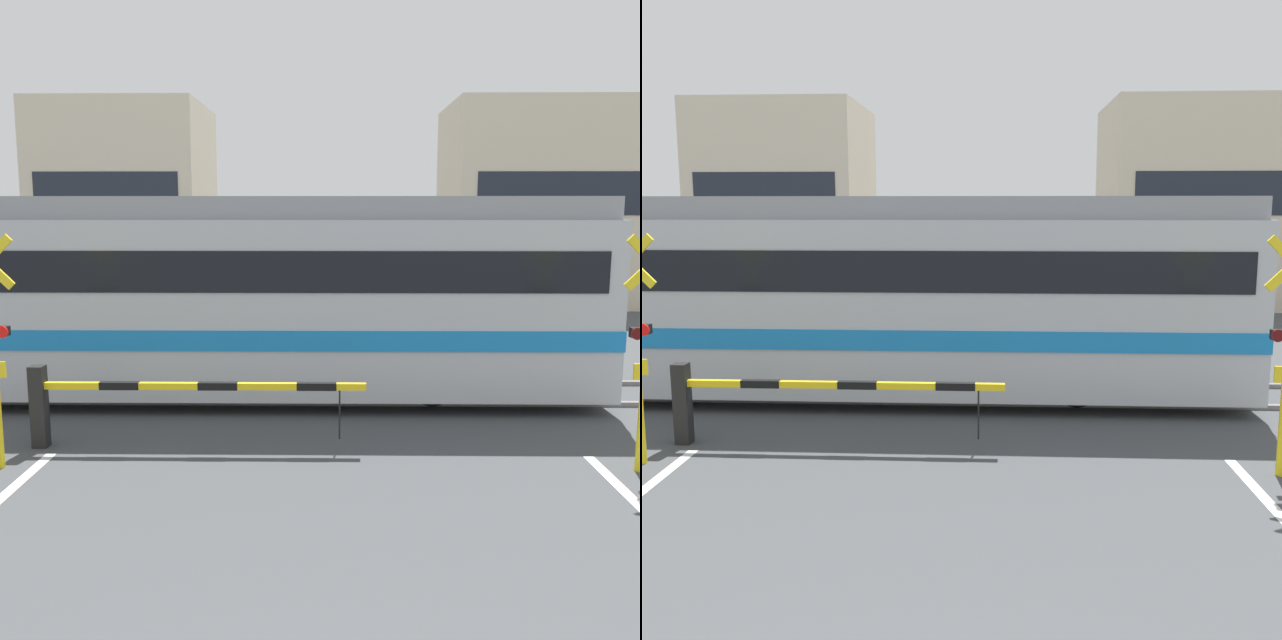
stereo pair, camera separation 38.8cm
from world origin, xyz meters
TOP-DOWN VIEW (x-y plane):
  - rail_track_near at (0.00, 9.82)m, footprint 50.00×0.10m
  - rail_track_far at (0.00, 11.25)m, footprint 50.00×0.10m
  - commuter_train at (-2.77, 10.54)m, footprint 14.94×2.93m
  - crossing_barrier_near at (-2.58, 7.67)m, footprint 4.57×0.20m
  - crossing_barrier_far at (2.58, 13.33)m, footprint 4.57×0.20m
  - pedestrian at (0.97, 15.87)m, footprint 0.38×0.23m
  - building_left_of_street at (-6.90, 23.34)m, footprint 5.43×5.07m
  - building_right_of_street at (7.52, 23.34)m, footprint 6.68×5.07m

SIDE VIEW (x-z plane):
  - rail_track_near at x=0.00m, z-range 0.00..0.08m
  - rail_track_far at x=0.00m, z-range 0.00..0.08m
  - crossing_barrier_near at x=-2.58m, z-range 0.16..1.30m
  - crossing_barrier_far at x=2.58m, z-range 0.16..1.30m
  - pedestrian at x=0.97m, z-range 0.14..1.92m
  - commuter_train at x=-2.77m, z-range 0.12..3.56m
  - building_right_of_street at x=7.52m, z-range 0.00..6.73m
  - building_left_of_street at x=-6.90m, z-range 0.00..6.73m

